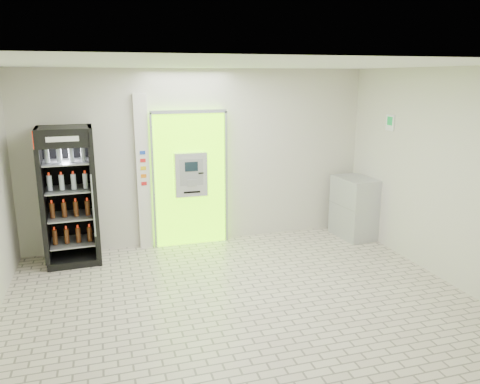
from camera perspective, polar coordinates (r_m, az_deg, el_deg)
name	(u,v)px	position (r m, az deg, el deg)	size (l,w,h in m)	color
ground	(242,302)	(6.27, 0.25, -13.29)	(6.00, 6.00, 0.00)	beige
room_shell	(242,163)	(5.67, 0.27, 3.50)	(6.00, 6.00, 6.00)	beige
atm_assembly	(190,178)	(8.06, -6.12, 1.70)	(1.30, 0.24, 2.33)	#75F100
pillar	(143,173)	(7.97, -11.71, 2.29)	(0.22, 0.11, 2.60)	silver
beverage_cooler	(70,198)	(7.72, -20.05, -0.74)	(0.83, 0.78, 2.14)	black
steel_cabinet	(354,207)	(8.75, 13.77, -1.84)	(0.63, 0.87, 1.10)	#B4B6BC
exit_sign	(390,123)	(8.20, 17.84, 8.05)	(0.02, 0.22, 0.26)	white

